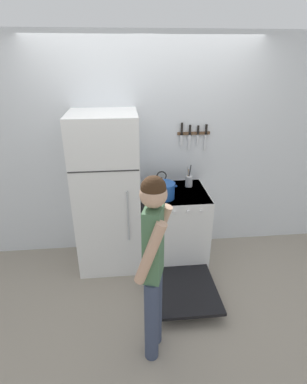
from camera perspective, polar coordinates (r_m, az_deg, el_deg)
The scene contains 9 objects.
ground_plane at distance 4.09m, azimuth -1.14°, elevation -9.66°, with size 14.00×14.00×0.00m, color gray.
wall_back at distance 3.56m, azimuth -1.36°, elevation 7.81°, with size 10.00×0.06×2.55m.
refrigerator at distance 3.37m, azimuth -8.74°, elevation -0.45°, with size 0.70×0.66×1.79m.
stove_range at distance 3.56m, azimuth 4.16°, elevation -6.85°, with size 0.70×1.41×0.90m.
dutch_oven_pot at distance 3.20m, azimuth 1.96°, elevation 0.29°, with size 0.29×0.24×0.20m.
tea_kettle at distance 3.46m, azimuth 1.56°, elevation 1.77°, with size 0.19×0.15×0.20m.
utensil_jar at distance 3.52m, azimuth 6.74°, elevation 2.16°, with size 0.08×0.08×0.27m.
person at distance 2.28m, azimuth -0.01°, elevation -13.22°, with size 0.32×0.38×1.60m.
wall_knife_strip at distance 3.54m, azimuth 7.64°, elevation 11.08°, with size 0.38×0.03×0.33m.
Camera 1 is at (-0.26, -3.36, 2.31)m, focal length 28.00 mm.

